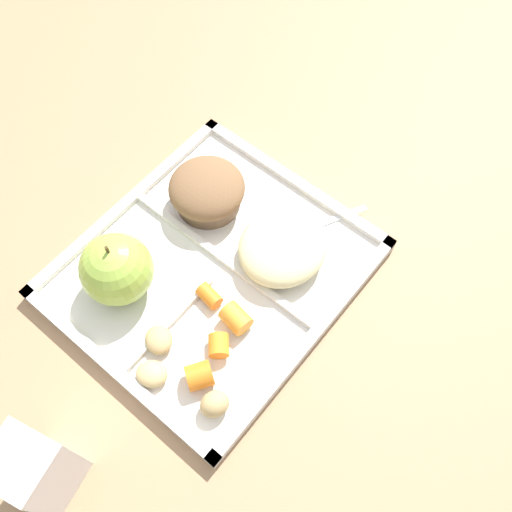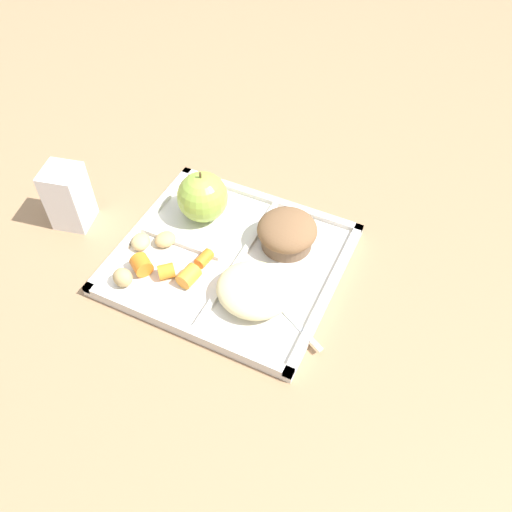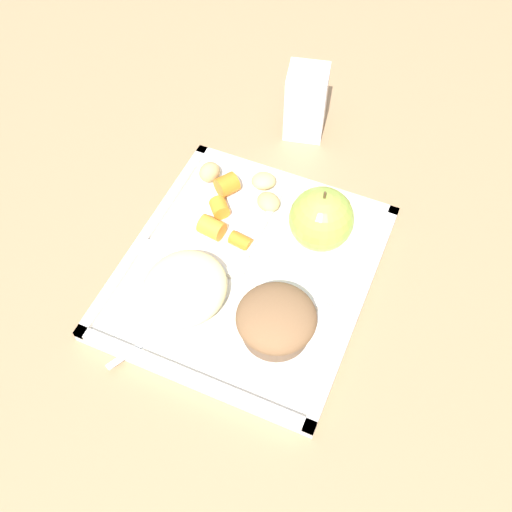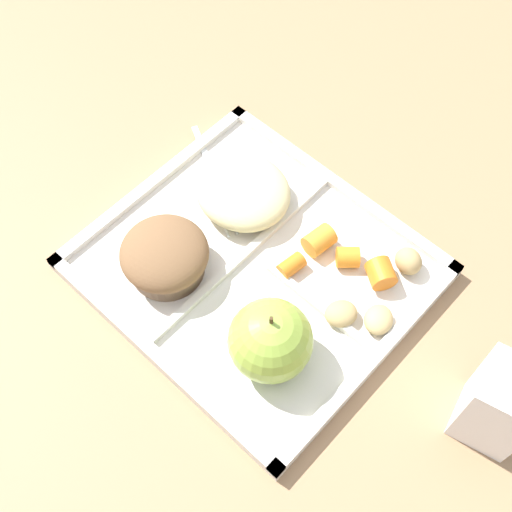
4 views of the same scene
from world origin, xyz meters
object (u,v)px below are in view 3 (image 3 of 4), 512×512
(milk_carton, at_px, (306,102))
(plastic_fork, at_px, (179,319))
(bran_muffin, at_px, (276,320))
(green_apple, at_px, (321,219))
(lunch_tray, at_px, (248,271))

(milk_carton, bearing_deg, plastic_fork, -15.76)
(bran_muffin, bearing_deg, green_apple, -180.00)
(green_apple, distance_m, milk_carton, 0.21)
(bran_muffin, xyz_separation_m, milk_carton, (-0.34, -0.09, 0.02))
(green_apple, distance_m, plastic_fork, 0.21)
(lunch_tray, relative_size, bran_muffin, 3.57)
(green_apple, bearing_deg, milk_carton, -154.14)
(lunch_tray, distance_m, plastic_fork, 0.11)
(green_apple, relative_size, milk_carton, 0.86)
(lunch_tray, height_order, plastic_fork, lunch_tray)
(bran_muffin, distance_m, plastic_fork, 0.12)
(bran_muffin, xyz_separation_m, plastic_fork, (0.03, -0.11, -0.03))
(plastic_fork, bearing_deg, green_apple, 148.18)
(lunch_tray, height_order, green_apple, green_apple)
(green_apple, bearing_deg, plastic_fork, -31.82)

